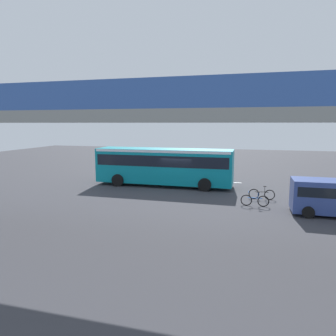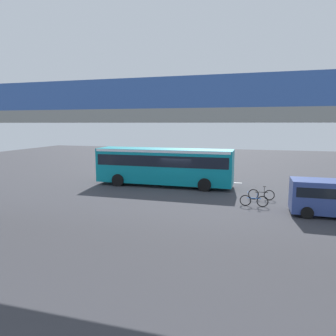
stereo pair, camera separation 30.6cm
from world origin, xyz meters
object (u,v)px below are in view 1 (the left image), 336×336
Objects in this scene: parked_van at (336,195)px; bicycle_blue at (255,200)px; bicycle_black at (262,194)px; city_bus at (164,164)px.

parked_van reaches higher than bicycle_blue.
parked_van reaches higher than bicycle_black.
bicycle_blue is at bearing 147.13° from city_bus.
bicycle_black is (-0.48, -1.96, 0.00)m from bicycle_blue.
city_bus is 8.98m from bicycle_blue.
parked_van is (-11.89, 5.66, -0.70)m from city_bus.
parked_van is at bearing 169.20° from bicycle_blue.
bicycle_black is (-7.92, 2.84, -1.51)m from city_bus.
parked_van is 2.71× the size of bicycle_black.
bicycle_blue is 1.00× the size of bicycle_black.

